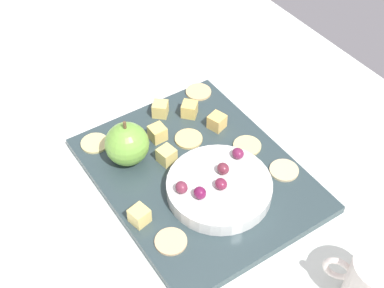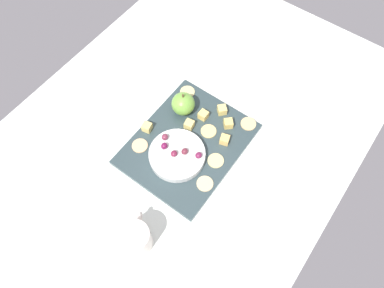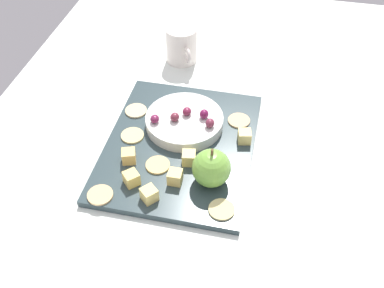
% 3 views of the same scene
% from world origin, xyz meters
% --- Properties ---
extents(table, '(1.40, 0.95, 0.04)m').
position_xyz_m(table, '(0.00, 0.00, 0.02)').
color(table, silver).
rests_on(table, ground).
extents(platter, '(0.36, 0.29, 0.01)m').
position_xyz_m(platter, '(-0.00, 0.04, 0.05)').
color(platter, '#2F3F43').
rests_on(platter, table).
extents(serving_dish, '(0.16, 0.16, 0.02)m').
position_xyz_m(serving_dish, '(0.05, 0.04, 0.07)').
color(serving_dish, silver).
rests_on(serving_dish, platter).
extents(apple_whole, '(0.07, 0.07, 0.07)m').
position_xyz_m(apple_whole, '(-0.08, -0.04, 0.09)').
color(apple_whole, '#71AB3F').
rests_on(apple_whole, platter).
extents(apple_stem, '(0.01, 0.01, 0.01)m').
position_xyz_m(apple_stem, '(-0.08, -0.04, 0.13)').
color(apple_stem, brown).
rests_on(apple_stem, apple_whole).
extents(cheese_cube_0, '(0.04, 0.04, 0.03)m').
position_xyz_m(cheese_cube_0, '(-0.12, 0.10, 0.07)').
color(cheese_cube_0, '#ECCB67').
rests_on(cheese_cube_0, platter).
extents(cheese_cube_1, '(0.03, 0.03, 0.03)m').
position_xyz_m(cheese_cube_1, '(-0.05, 0.01, 0.07)').
color(cheese_cube_1, '#E2CB74').
rests_on(cheese_cube_1, platter).
extents(cheese_cube_2, '(0.03, 0.03, 0.03)m').
position_xyz_m(cheese_cube_2, '(-0.10, 0.02, 0.07)').
color(cheese_cube_2, '#EECB6D').
rests_on(cheese_cube_2, platter).
extents(cheese_cube_3, '(0.04, 0.04, 0.03)m').
position_xyz_m(cheese_cube_3, '(-0.15, 0.06, 0.07)').
color(cheese_cube_3, '#EFD271').
rests_on(cheese_cube_3, platter).
extents(cheese_cube_4, '(0.03, 0.03, 0.03)m').
position_xyz_m(cheese_cube_4, '(0.03, -0.09, 0.07)').
color(cheese_cube_4, '#E7CD75').
rests_on(cheese_cube_4, platter).
extents(cheese_cube_5, '(0.03, 0.03, 0.03)m').
position_xyz_m(cheese_cube_5, '(-0.07, 0.12, 0.07)').
color(cheese_cube_5, '#F4C368').
rests_on(cheese_cube_5, platter).
extents(cracker_0, '(0.05, 0.05, 0.00)m').
position_xyz_m(cracker_0, '(0.08, 0.15, 0.06)').
color(cracker_0, '#D1BB8C').
rests_on(cracker_0, platter).
extents(cracker_1, '(0.05, 0.05, 0.00)m').
position_xyz_m(cracker_1, '(-0.00, 0.14, 0.06)').
color(cracker_1, '#D6C282').
rests_on(cracker_1, platter).
extents(cracker_2, '(0.05, 0.05, 0.00)m').
position_xyz_m(cracker_2, '(-0.16, 0.15, 0.06)').
color(cracker_2, '#DBB67C').
rests_on(cracker_2, platter).
extents(cracker_3, '(0.05, 0.05, 0.00)m').
position_xyz_m(cracker_3, '(-0.07, 0.06, 0.06)').
color(cracker_3, '#E3C27A').
rests_on(cracker_3, platter).
extents(cracker_4, '(0.05, 0.05, 0.00)m').
position_xyz_m(cracker_4, '(-0.14, -0.07, 0.06)').
color(cracker_4, '#D3C482').
rests_on(cracker_4, platter).
extents(cracker_5, '(0.05, 0.05, 0.00)m').
position_xyz_m(cracker_5, '(0.09, -0.07, 0.06)').
color(cracker_5, '#D7B282').
rests_on(cracker_5, platter).
extents(grape_0, '(0.02, 0.02, 0.02)m').
position_xyz_m(grape_0, '(0.04, -0.02, 0.09)').
color(grape_0, maroon).
rests_on(grape_0, serving_dish).
extents(grape_1, '(0.02, 0.02, 0.02)m').
position_xyz_m(grape_1, '(0.06, 0.04, 0.09)').
color(grape_1, maroon).
rests_on(grape_1, serving_dish).
extents(grape_2, '(0.02, 0.02, 0.02)m').
position_xyz_m(grape_2, '(0.04, 0.06, 0.09)').
color(grape_2, maroon).
rests_on(grape_2, serving_dish).
extents(grape_3, '(0.02, 0.02, 0.02)m').
position_xyz_m(grape_3, '(0.06, 0.00, 0.09)').
color(grape_3, maroon).
rests_on(grape_3, serving_dish).
extents(grape_4, '(0.02, 0.02, 0.02)m').
position_xyz_m(grape_4, '(0.03, 0.09, 0.09)').
color(grape_4, maroon).
rests_on(grape_4, serving_dish).
extents(cup, '(0.10, 0.08, 0.09)m').
position_xyz_m(cup, '(0.30, 0.10, 0.09)').
color(cup, white).
rests_on(cup, table).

